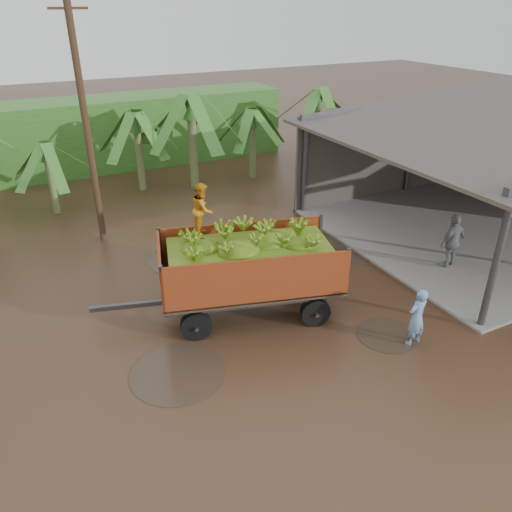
{
  "coord_description": "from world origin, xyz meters",
  "views": [
    {
      "loc": [
        -5.49,
        -11.08,
        8.14
      ],
      "look_at": [
        0.36,
        0.42,
        1.46
      ],
      "focal_mm": 35.0,
      "sensor_mm": 36.0,
      "label": 1
    }
  ],
  "objects_px": {
    "banana_trailer": "(249,265)",
    "man_blue": "(417,317)",
    "utility_pole": "(86,125)",
    "man_grey": "(452,242)"
  },
  "relations": [
    {
      "from": "banana_trailer",
      "to": "man_blue",
      "type": "bearing_deg",
      "value": -30.9
    },
    {
      "from": "man_blue",
      "to": "utility_pole",
      "type": "xyz_separation_m",
      "value": [
        -5.96,
        10.2,
        3.49
      ]
    },
    {
      "from": "banana_trailer",
      "to": "man_grey",
      "type": "distance_m",
      "value": 7.22
    },
    {
      "from": "banana_trailer",
      "to": "man_blue",
      "type": "relative_size",
      "value": 4.27
    },
    {
      "from": "banana_trailer",
      "to": "utility_pole",
      "type": "height_order",
      "value": "utility_pole"
    },
    {
      "from": "banana_trailer",
      "to": "utility_pole",
      "type": "bearing_deg",
      "value": 127.77
    },
    {
      "from": "man_blue",
      "to": "utility_pole",
      "type": "distance_m",
      "value": 12.32
    },
    {
      "from": "man_blue",
      "to": "man_grey",
      "type": "height_order",
      "value": "man_grey"
    },
    {
      "from": "man_blue",
      "to": "man_grey",
      "type": "distance_m",
      "value": 4.79
    },
    {
      "from": "banana_trailer",
      "to": "man_grey",
      "type": "xyz_separation_m",
      "value": [
        7.17,
        -0.7,
        -0.52
      ]
    }
  ]
}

